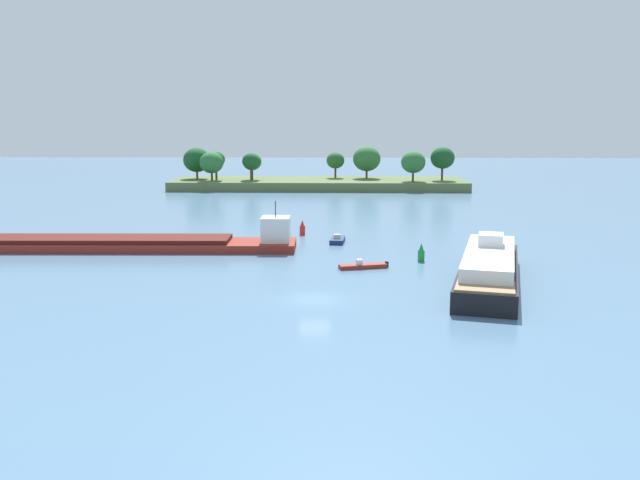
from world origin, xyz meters
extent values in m
plane|color=slate|center=(0.00, 0.00, 0.00)|extent=(400.00, 400.00, 0.00)
cube|color=#566B3D|center=(-2.28, 89.08, 0.94)|extent=(61.41, 16.79, 1.88)
cylinder|color=#513823|center=(-28.39, 89.91, 2.72)|extent=(0.44, 0.44, 1.70)
ellipsoid|color=#194C23|center=(-28.39, 89.91, 5.86)|extent=(5.71, 5.71, 5.14)
cylinder|color=#513823|center=(-24.35, 85.26, 2.77)|extent=(0.44, 0.44, 1.79)
ellipsoid|color=#2D6B33|center=(-24.35, 85.26, 5.62)|extent=(4.90, 4.90, 4.41)
cylinder|color=#513823|center=(-23.74, 87.08, 3.26)|extent=(0.44, 0.44, 2.77)
ellipsoid|color=#235B28|center=(-23.74, 87.08, 6.15)|extent=(3.76, 3.76, 3.39)
cylinder|color=#513823|center=(-16.30, 87.92, 2.96)|extent=(0.44, 0.44, 2.17)
ellipsoid|color=#235B28|center=(-16.30, 87.92, 5.63)|extent=(3.98, 3.98, 3.58)
cylinder|color=#513823|center=(-16.28, 85.99, 3.16)|extent=(0.44, 0.44, 2.57)
ellipsoid|color=#194C23|center=(-16.28, 85.99, 5.89)|extent=(3.60, 3.60, 3.24)
cylinder|color=#513823|center=(1.20, 92.99, 2.96)|extent=(0.44, 0.44, 2.17)
ellipsoid|color=#235B28|center=(1.20, 92.99, 5.60)|extent=(3.89, 3.89, 3.50)
cylinder|color=#513823|center=(7.94, 92.03, 2.78)|extent=(0.44, 0.44, 1.80)
ellipsoid|color=#2D6B33|center=(7.94, 92.03, 6.04)|extent=(5.91, 5.91, 5.32)
cylinder|color=#513823|center=(17.17, 85.18, 2.83)|extent=(0.44, 0.44, 1.92)
ellipsoid|color=#2D6B33|center=(17.17, 85.18, 5.78)|extent=(4.97, 4.97, 4.47)
cylinder|color=#513823|center=(23.48, 87.60, 3.20)|extent=(0.44, 0.44, 2.64)
ellipsoid|color=#194C23|center=(23.48, 87.60, 6.51)|extent=(4.98, 4.98, 4.48)
cube|color=black|center=(15.39, 5.56, 0.89)|extent=(10.01, 21.76, 1.78)
cube|color=white|center=(15.39, 5.56, 2.43)|extent=(8.15, 17.06, 1.30)
cube|color=white|center=(16.04, 8.12, 3.63)|extent=(2.76, 2.87, 1.10)
cube|color=#937551|center=(13.31, -2.66, 1.86)|extent=(5.27, 4.79, 0.16)
cylinder|color=silver|center=(16.04, 8.12, 4.88)|extent=(0.10, 0.10, 1.40)
cube|color=maroon|center=(-22.70, 20.77, 0.47)|extent=(39.62, 6.48, 0.94)
cube|color=#4F1812|center=(-24.20, 20.74, 1.19)|extent=(27.75, 5.38, 0.50)
cube|color=white|center=(-5.16, 21.15, 2.34)|extent=(3.27, 3.16, 2.80)
cylinder|color=#333338|center=(-5.16, 21.15, 4.64)|extent=(0.12, 0.12, 1.80)
cube|color=navy|center=(1.81, 25.77, 0.27)|extent=(1.91, 3.74, 0.55)
cube|color=beige|center=(1.78, 25.50, 0.80)|extent=(0.84, 0.57, 0.50)
cube|color=black|center=(1.99, 27.72, 0.28)|extent=(0.34, 0.31, 0.56)
cube|color=maroon|center=(4.35, 11.83, 0.20)|extent=(4.87, 2.39, 0.41)
cube|color=white|center=(4.01, 11.73, 0.66)|extent=(0.64, 0.70, 0.50)
cube|color=black|center=(6.78, 12.49, 0.28)|extent=(0.35, 0.38, 0.56)
cylinder|color=red|center=(-2.68, 31.01, 0.60)|extent=(0.70, 0.70, 1.20)
cone|color=red|center=(-2.68, 31.01, 1.55)|extent=(0.49, 0.49, 0.70)
cylinder|color=green|center=(10.55, 15.34, 0.60)|extent=(0.70, 0.70, 1.20)
cone|color=green|center=(10.55, 15.34, 1.55)|extent=(0.49, 0.49, 0.70)
camera|label=1|loc=(1.92, -53.57, 14.72)|focal=37.82mm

